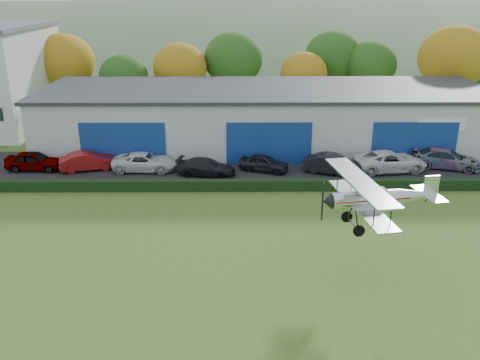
{
  "coord_description": "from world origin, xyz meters",
  "views": [
    {
      "loc": [
        2.28,
        -18.36,
        13.96
      ],
      "look_at": [
        2.51,
        9.34,
        3.42
      ],
      "focal_mm": 38.25,
      "sensor_mm": 36.0,
      "label": 1
    }
  ],
  "objects_px": {
    "car_4": "(264,163)",
    "car_7": "(446,159)",
    "car_6": "(390,161)",
    "biplane": "(376,196)",
    "car_3": "(206,167)",
    "hangar": "(265,116)",
    "car_1": "(88,161)",
    "car_5": "(333,164)",
    "car_2": "(145,162)",
    "car_0": "(34,161)"
  },
  "relations": [
    {
      "from": "car_4",
      "to": "car_7",
      "type": "bearing_deg",
      "value": -67.64
    },
    {
      "from": "car_6",
      "to": "biplane",
      "type": "xyz_separation_m",
      "value": [
        -5.44,
        -15.4,
        3.4
      ]
    },
    {
      "from": "car_3",
      "to": "car_7",
      "type": "distance_m",
      "value": 19.49
    },
    {
      "from": "car_6",
      "to": "hangar",
      "type": "bearing_deg",
      "value": 43.29
    },
    {
      "from": "biplane",
      "to": "car_6",
      "type": "bearing_deg",
      "value": 61.37
    },
    {
      "from": "car_1",
      "to": "car_6",
      "type": "height_order",
      "value": "car_6"
    },
    {
      "from": "car_3",
      "to": "car_5",
      "type": "xyz_separation_m",
      "value": [
        9.99,
        0.28,
        0.1
      ]
    },
    {
      "from": "car_1",
      "to": "car_5",
      "type": "bearing_deg",
      "value": -109.24
    },
    {
      "from": "car_3",
      "to": "car_7",
      "type": "bearing_deg",
      "value": -73.81
    },
    {
      "from": "car_2",
      "to": "car_4",
      "type": "distance_m",
      "value": 9.57
    },
    {
      "from": "car_2",
      "to": "car_5",
      "type": "distance_m",
      "value": 15.01
    },
    {
      "from": "car_3",
      "to": "car_7",
      "type": "xyz_separation_m",
      "value": [
        19.42,
        1.59,
        0.11
      ]
    },
    {
      "from": "hangar",
      "to": "car_4",
      "type": "bearing_deg",
      "value": -93.49
    },
    {
      "from": "car_0",
      "to": "car_3",
      "type": "height_order",
      "value": "car_0"
    },
    {
      "from": "car_4",
      "to": "biplane",
      "type": "relative_size",
      "value": 0.56
    },
    {
      "from": "car_7",
      "to": "car_0",
      "type": "bearing_deg",
      "value": 107.9
    },
    {
      "from": "hangar",
      "to": "car_1",
      "type": "xyz_separation_m",
      "value": [
        -14.59,
        -7.35,
        -1.87
      ]
    },
    {
      "from": "car_5",
      "to": "biplane",
      "type": "height_order",
      "value": "biplane"
    },
    {
      "from": "car_0",
      "to": "car_4",
      "type": "height_order",
      "value": "car_0"
    },
    {
      "from": "car_0",
      "to": "car_6",
      "type": "relative_size",
      "value": 0.77
    },
    {
      "from": "car_2",
      "to": "biplane",
      "type": "relative_size",
      "value": 0.73
    },
    {
      "from": "biplane",
      "to": "hangar",
      "type": "bearing_deg",
      "value": 91.02
    },
    {
      "from": "car_1",
      "to": "biplane",
      "type": "bearing_deg",
      "value": -146.31
    },
    {
      "from": "car_5",
      "to": "biplane",
      "type": "xyz_separation_m",
      "value": [
        -0.79,
        -14.77,
        3.44
      ]
    },
    {
      "from": "car_0",
      "to": "car_5",
      "type": "bearing_deg",
      "value": -90.3
    },
    {
      "from": "car_1",
      "to": "hangar",
      "type": "bearing_deg",
      "value": -79.42
    },
    {
      "from": "car_0",
      "to": "car_1",
      "type": "distance_m",
      "value": 4.36
    },
    {
      "from": "car_2",
      "to": "car_4",
      "type": "relative_size",
      "value": 1.31
    },
    {
      "from": "car_5",
      "to": "biplane",
      "type": "relative_size",
      "value": 0.67
    },
    {
      "from": "car_0",
      "to": "car_6",
      "type": "xyz_separation_m",
      "value": [
        28.56,
        -0.45,
        0.04
      ]
    },
    {
      "from": "car_2",
      "to": "car_3",
      "type": "xyz_separation_m",
      "value": [
        5.0,
        -1.17,
        -0.05
      ]
    },
    {
      "from": "car_0",
      "to": "car_6",
      "type": "height_order",
      "value": "car_6"
    },
    {
      "from": "hangar",
      "to": "car_2",
      "type": "relative_size",
      "value": 7.92
    },
    {
      "from": "biplane",
      "to": "car_0",
      "type": "bearing_deg",
      "value": 136.38
    },
    {
      "from": "car_3",
      "to": "car_4",
      "type": "bearing_deg",
      "value": -67.05
    },
    {
      "from": "car_0",
      "to": "car_2",
      "type": "relative_size",
      "value": 0.88
    },
    {
      "from": "car_4",
      "to": "car_6",
      "type": "distance_m",
      "value": 10.08
    },
    {
      "from": "car_2",
      "to": "car_4",
      "type": "height_order",
      "value": "car_2"
    },
    {
      "from": "car_5",
      "to": "car_6",
      "type": "distance_m",
      "value": 4.7
    },
    {
      "from": "car_0",
      "to": "biplane",
      "type": "distance_m",
      "value": 28.24
    },
    {
      "from": "car_1",
      "to": "car_3",
      "type": "distance_m",
      "value": 9.64
    },
    {
      "from": "car_0",
      "to": "car_5",
      "type": "distance_m",
      "value": 23.93
    },
    {
      "from": "hangar",
      "to": "car_7",
      "type": "height_order",
      "value": "hangar"
    },
    {
      "from": "car_6",
      "to": "car_7",
      "type": "xyz_separation_m",
      "value": [
        4.77,
        0.68,
        -0.03
      ]
    },
    {
      "from": "biplane",
      "to": "car_5",
      "type": "bearing_deg",
      "value": 77.77
    },
    {
      "from": "hangar",
      "to": "car_1",
      "type": "height_order",
      "value": "hangar"
    },
    {
      "from": "hangar",
      "to": "car_3",
      "type": "relative_size",
      "value": 8.88
    },
    {
      "from": "car_1",
      "to": "biplane",
      "type": "height_order",
      "value": "biplane"
    },
    {
      "from": "car_2",
      "to": "car_6",
      "type": "distance_m",
      "value": 19.64
    },
    {
      "from": "car_0",
      "to": "car_5",
      "type": "xyz_separation_m",
      "value": [
        23.91,
        -1.09,
        0.0
      ]
    }
  ]
}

